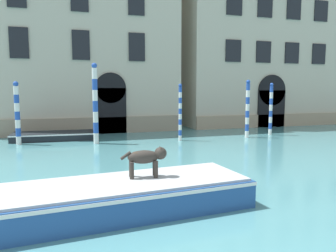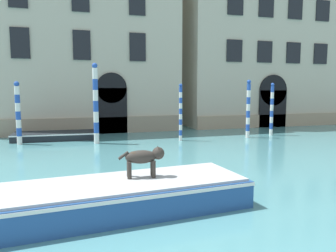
% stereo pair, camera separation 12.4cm
% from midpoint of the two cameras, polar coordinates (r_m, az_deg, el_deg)
% --- Properties ---
extents(palazzo_left, '(13.37, 6.13, 14.78)m').
position_cam_midpoint_polar(palazzo_left, '(25.07, -15.01, 16.51)').
color(palazzo_left, '#BCB29E').
rests_on(palazzo_left, ground_plane).
extents(palazzo_right, '(15.69, 6.13, 15.74)m').
position_cam_midpoint_polar(palazzo_right, '(30.11, 17.65, 15.65)').
color(palazzo_right, '#BCB29E').
rests_on(palazzo_right, ground_plane).
extents(boat_foreground, '(6.31, 2.64, 0.74)m').
position_cam_midpoint_polar(boat_foreground, '(8.25, -7.31, -11.81)').
color(boat_foreground, '#234C8C').
rests_on(boat_foreground, ground_plane).
extents(dog_on_deck, '(1.18, 0.43, 0.78)m').
position_cam_midpoint_polar(dog_on_deck, '(8.33, -3.71, -5.45)').
color(dog_on_deck, '#332D28').
rests_on(dog_on_deck, boat_foreground).
extents(boat_moored_near_palazzo, '(4.61, 1.97, 0.44)m').
position_cam_midpoint_polar(boat_moored_near_palazzo, '(20.11, -18.99, -1.59)').
color(boat_moored_near_palazzo, black).
rests_on(boat_moored_near_palazzo, ground_plane).
extents(mooring_pole_0, '(0.29, 0.29, 4.30)m').
position_cam_midpoint_polar(mooring_pole_0, '(17.89, -12.29, 3.88)').
color(mooring_pole_0, white).
rests_on(mooring_pole_0, ground_plane).
extents(mooring_pole_1, '(0.24, 0.24, 3.47)m').
position_cam_midpoint_polar(mooring_pole_1, '(20.22, 13.97, 2.95)').
color(mooring_pole_1, white).
rests_on(mooring_pole_1, ground_plane).
extents(mooring_pole_2, '(0.27, 0.27, 3.34)m').
position_cam_midpoint_polar(mooring_pole_2, '(18.96, -24.48, 2.12)').
color(mooring_pole_2, white).
rests_on(mooring_pole_2, ground_plane).
extents(mooring_pole_3, '(0.21, 0.21, 3.30)m').
position_cam_midpoint_polar(mooring_pole_3, '(21.73, 17.77, 2.85)').
color(mooring_pole_3, white).
rests_on(mooring_pole_3, ground_plane).
extents(mooring_pole_4, '(0.19, 0.19, 3.23)m').
position_cam_midpoint_polar(mooring_pole_4, '(18.50, 2.40, 2.43)').
color(mooring_pole_4, white).
rests_on(mooring_pole_4, ground_plane).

